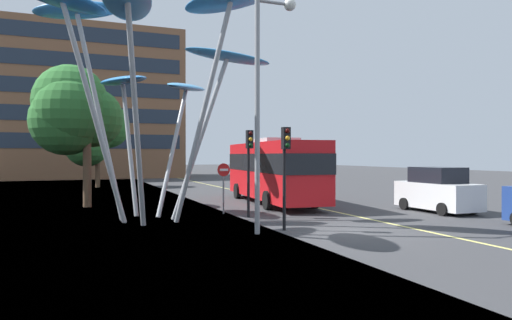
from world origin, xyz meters
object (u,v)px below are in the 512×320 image
at_px(red_bus, 273,168).
at_px(traffic_light_kerb_near, 285,156).
at_px(traffic_light_kerb_far, 249,154).
at_px(street_lamp, 266,84).
at_px(leaf_sculpture, 148,54).
at_px(car_parked_mid, 437,191).
at_px(no_entry_sign, 224,180).

xyz_separation_m(red_bus, traffic_light_kerb_near, (-3.49, -9.09, 0.70)).
height_order(traffic_light_kerb_far, street_lamp, street_lamp).
distance_m(leaf_sculpture, car_parked_mid, 14.95).
relative_size(street_lamp, no_entry_sign, 3.52).
relative_size(leaf_sculpture, traffic_light_kerb_near, 2.99).
height_order(traffic_light_kerb_near, traffic_light_kerb_far, traffic_light_kerb_far).
height_order(street_lamp, no_entry_sign, street_lamp).
relative_size(red_bus, no_entry_sign, 4.75).
xyz_separation_m(red_bus, street_lamp, (-4.39, -9.36, 3.22)).
bearing_deg(no_entry_sign, traffic_light_kerb_near, -83.18).
relative_size(traffic_light_kerb_near, street_lamp, 0.45).
relative_size(leaf_sculpture, no_entry_sign, 4.75).
relative_size(traffic_light_kerb_near, traffic_light_kerb_far, 0.98).
height_order(red_bus, car_parked_mid, red_bus).
distance_m(traffic_light_kerb_far, no_entry_sign, 2.05).
height_order(traffic_light_kerb_near, no_entry_sign, traffic_light_kerb_near).
distance_m(car_parked_mid, no_entry_sign, 10.37).
relative_size(red_bus, car_parked_mid, 2.68).
bearing_deg(car_parked_mid, no_entry_sign, 163.50).
bearing_deg(no_entry_sign, street_lamp, -92.52).
xyz_separation_m(leaf_sculpture, traffic_light_kerb_near, (4.20, -4.79, -4.30)).
distance_m(red_bus, leaf_sculpture, 10.14).
relative_size(red_bus, traffic_light_kerb_far, 2.92).
bearing_deg(street_lamp, leaf_sculpture, 123.15).
distance_m(traffic_light_kerb_near, traffic_light_kerb_far, 3.87).
height_order(traffic_light_kerb_near, street_lamp, street_lamp).
distance_m(leaf_sculpture, traffic_light_kerb_far, 6.08).
height_order(red_bus, street_lamp, street_lamp).
bearing_deg(no_entry_sign, leaf_sculpture, -170.46).
distance_m(traffic_light_kerb_far, car_parked_mid, 9.50).
bearing_deg(leaf_sculpture, car_parked_mid, -9.86).
bearing_deg(traffic_light_kerb_far, traffic_light_kerb_near, -90.88).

